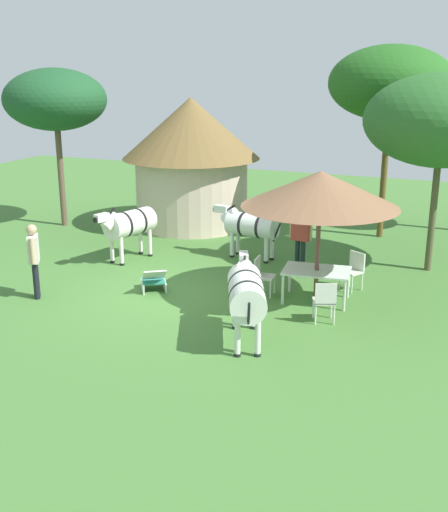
% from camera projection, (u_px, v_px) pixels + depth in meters
% --- Properties ---
extents(ground_plane, '(36.00, 36.00, 0.00)m').
position_uv_depth(ground_plane, '(176.00, 296.00, 14.54)').
color(ground_plane, '#447534').
extents(thatched_hut, '(4.45, 4.45, 4.16)m').
position_uv_depth(thatched_hut, '(191.00, 156.00, 20.29)').
color(thatched_hut, beige).
rests_on(thatched_hut, ground_plane).
extents(shade_umbrella, '(3.44, 3.44, 2.96)m').
position_uv_depth(shade_umbrella, '(320.00, 189.00, 13.49)').
color(shade_umbrella, brown).
rests_on(shade_umbrella, ground_plane).
extents(patio_dining_table, '(1.58, 1.14, 0.74)m').
position_uv_depth(patio_dining_table, '(317.00, 273.00, 14.04)').
color(patio_dining_table, silver).
rests_on(patio_dining_table, ground_plane).
extents(patio_chair_near_hut, '(0.45, 0.47, 0.90)m').
position_uv_depth(patio_chair_near_hut, '(262.00, 273.00, 14.47)').
color(patio_chair_near_hut, silver).
rests_on(patio_chair_near_hut, ground_plane).
extents(patio_chair_west_end, '(0.57, 0.56, 0.90)m').
position_uv_depth(patio_chair_west_end, '(325.00, 299.00, 12.87)').
color(patio_chair_west_end, silver).
rests_on(patio_chair_west_end, ground_plane).
extents(patio_chair_near_lawn, '(0.59, 0.58, 0.90)m').
position_uv_depth(patio_chair_near_lawn, '(354.00, 268.00, 14.83)').
color(patio_chair_near_lawn, white).
rests_on(patio_chair_near_lawn, ground_plane).
extents(guest_beside_umbrella, '(0.61, 0.27, 1.71)m').
position_uv_depth(guest_beside_umbrella, '(301.00, 234.00, 15.91)').
color(guest_beside_umbrella, black).
rests_on(guest_beside_umbrella, ground_plane).
extents(standing_watcher, '(0.44, 0.53, 1.74)m').
position_uv_depth(standing_watcher, '(34.00, 254.00, 14.12)').
color(standing_watcher, black).
rests_on(standing_watcher, ground_plane).
extents(striped_lounge_chair, '(0.89, 0.96, 0.63)m').
position_uv_depth(striped_lounge_chair, '(154.00, 281.00, 14.78)').
color(striped_lounge_chair, teal).
rests_on(striped_lounge_chair, ground_plane).
extents(zebra_nearest_camera, '(2.08, 0.83, 1.47)m').
position_uv_depth(zebra_nearest_camera, '(250.00, 225.00, 17.11)').
color(zebra_nearest_camera, silver).
rests_on(zebra_nearest_camera, ground_plane).
extents(zebra_by_umbrella, '(1.28, 2.19, 1.54)m').
position_uv_depth(zebra_by_umbrella, '(246.00, 292.00, 11.90)').
color(zebra_by_umbrella, silver).
rests_on(zebra_by_umbrella, ground_plane).
extents(zebra_toward_hut, '(1.03, 2.04, 1.55)m').
position_uv_depth(zebra_toward_hut, '(129.00, 224.00, 16.94)').
color(zebra_toward_hut, silver).
rests_on(zebra_toward_hut, ground_plane).
extents(acacia_tree_behind_hut, '(3.81, 3.81, 4.98)m').
position_uv_depth(acacia_tree_behind_hut, '(442.00, 120.00, 15.26)').
color(acacia_tree_behind_hut, '#4E4D30').
rests_on(acacia_tree_behind_hut, ground_plane).
extents(acacia_tree_far_lawn, '(3.62, 3.62, 5.71)m').
position_uv_depth(acacia_tree_far_lawn, '(391.00, 83.00, 18.22)').
color(acacia_tree_far_lawn, brown).
rests_on(acacia_tree_far_lawn, ground_plane).
extents(acacia_tree_left_background, '(3.24, 3.24, 5.05)m').
position_uv_depth(acacia_tree_left_background, '(55.00, 100.00, 19.78)').
color(acacia_tree_left_background, brown).
rests_on(acacia_tree_left_background, ground_plane).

